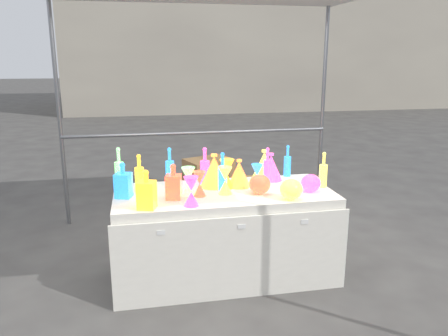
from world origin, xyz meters
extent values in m
plane|color=#62605B|center=(0.00, 0.00, 0.00)|extent=(80.00, 80.00, 0.00)
cylinder|color=gray|center=(-1.50, 1.50, 1.20)|extent=(0.04, 0.04, 2.40)
cylinder|color=gray|center=(1.50, 1.50, 1.20)|extent=(0.04, 0.04, 2.40)
cylinder|color=gray|center=(0.00, 1.47, 1.00)|extent=(3.00, 0.04, 0.04)
cube|color=white|center=(0.00, 0.00, 0.38)|extent=(1.80, 0.80, 0.75)
cube|color=white|center=(0.00, -0.42, 0.34)|extent=(1.84, 0.02, 0.68)
cube|color=white|center=(-0.55, -0.43, 0.60)|extent=(0.06, 0.00, 0.03)
cube|color=white|center=(0.05, -0.43, 0.60)|extent=(0.06, 0.00, 0.03)
cube|color=white|center=(0.55, -0.43, 0.60)|extent=(0.06, 0.00, 0.03)
cube|color=beige|center=(4.00, 14.00, 3.00)|extent=(14.00, 6.00, 6.00)
cube|color=#AB7E4D|center=(0.27, 2.49, 0.23)|extent=(0.74, 0.64, 0.45)
cube|color=#AB7E4D|center=(0.74, 2.78, 0.03)|extent=(0.70, 0.54, 0.05)
camera|label=1|loc=(-0.67, -3.41, 1.83)|focal=35.00mm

